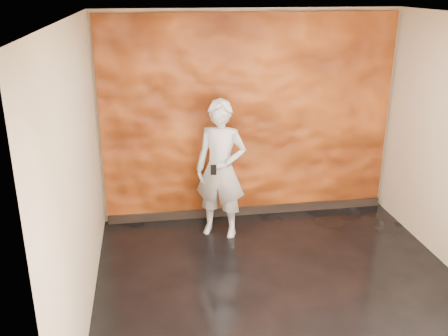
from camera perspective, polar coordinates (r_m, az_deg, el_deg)
room at (r=4.87m, az=7.63°, el=-0.02°), size 4.02×4.02×2.81m
feature_wall at (r=6.69m, az=2.91°, el=5.58°), size 3.90×0.06×2.75m
baseboard at (r=7.11m, az=2.79°, el=-4.85°), size 3.90×0.04×0.12m
man at (r=6.25m, az=-0.38°, el=-0.18°), size 0.77×0.66×1.78m
phone at (r=5.97m, az=-1.21°, el=-0.22°), size 0.07×0.02×0.13m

